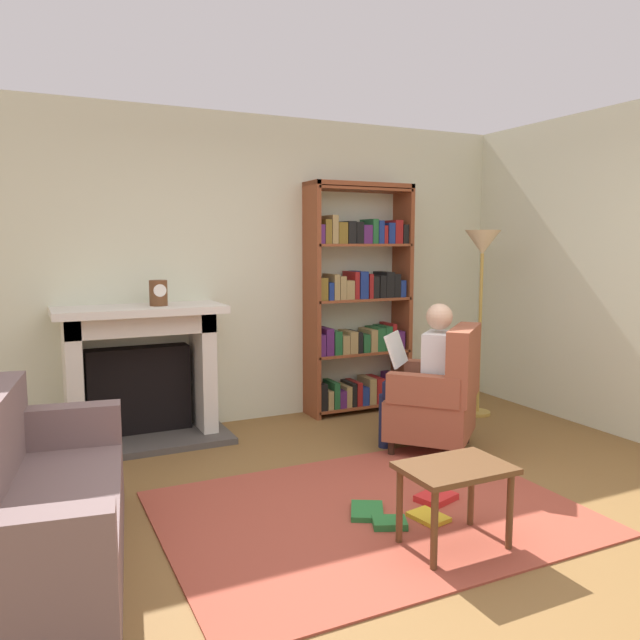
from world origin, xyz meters
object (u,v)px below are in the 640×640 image
floor_lamp (482,259)px  sofa_floral (30,514)px  mantel_clock (158,293)px  seated_reader (425,370)px  fireplace (140,370)px  side_table (455,478)px  armchair_reading (440,397)px  bookshelf (359,304)px

floor_lamp → sofa_floral: bearing=-160.5°
mantel_clock → seated_reader: size_ratio=0.18×
fireplace → seated_reader: size_ratio=1.17×
mantel_clock → floor_lamp: size_ratio=0.12×
fireplace → side_table: size_ratio=2.38×
armchair_reading → sofa_floral: armchair_reading is taller
floor_lamp → mantel_clock: bearing=170.5°
mantel_clock → sofa_floral: mantel_clock is taller
sofa_floral → floor_lamp: 4.19m
mantel_clock → seated_reader: (1.79, -1.06, -0.58)m
mantel_clock → armchair_reading: bearing=-31.4°
bookshelf → sofa_floral: bearing=-145.8°
armchair_reading → side_table: armchair_reading is taller
side_table → floor_lamp: floor_lamp is taller
fireplace → sofa_floral: size_ratio=0.75×
seated_reader → floor_lamp: size_ratio=0.67×
mantel_clock → bookshelf: bookshelf is taller
mantel_clock → side_table: bearing=-67.5°
side_table → mantel_clock: bearing=112.5°
fireplace → floor_lamp: 3.13m
mantel_clock → sofa_floral: 2.25m
fireplace → side_table: (1.15, -2.54, -0.21)m
seated_reader → sofa_floral: size_ratio=0.64×
fireplace → armchair_reading: size_ratio=1.37×
floor_lamp → bookshelf: bearing=147.0°
mantel_clock → armchair_reading: 2.33m
side_table → floor_lamp: size_ratio=0.33×
mantel_clock → bookshelf: size_ratio=0.09×
fireplace → side_table: 2.80m
armchair_reading → seated_reader: bearing=-90.0°
seated_reader → armchair_reading: bearing=90.0°
sofa_floral → side_table: size_ratio=3.19×
fireplace → seated_reader: seated_reader is taller
mantel_clock → fireplace: bearing=145.3°
bookshelf → seated_reader: bearing=-94.1°
mantel_clock → seated_reader: 2.16m
armchair_reading → seated_reader: 0.23m
sofa_floral → floor_lamp: floor_lamp is taller
bookshelf → seated_reader: 1.26m
seated_reader → side_table: (-0.78, -1.38, -0.24)m
armchair_reading → floor_lamp: floor_lamp is taller
seated_reader → floor_lamp: 1.44m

